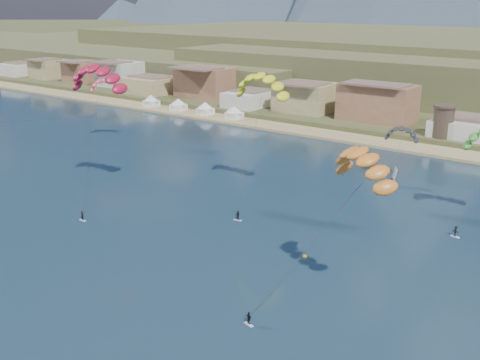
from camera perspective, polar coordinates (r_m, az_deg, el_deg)
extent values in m
plane|color=black|center=(72.86, -15.78, -13.70)|extent=(2400.00, 2400.00, 0.00)
cube|color=tan|center=(155.53, 16.65, 3.15)|extent=(2200.00, 12.00, 0.90)
cube|color=brown|center=(346.15, -10.00, 12.34)|extent=(280.00, 130.00, 10.00)
cube|color=brown|center=(310.99, 20.20, 11.73)|extent=(380.00, 170.00, 18.00)
cube|color=brown|center=(463.36, -21.34, 12.51)|extent=(220.00, 110.00, 7.00)
cylinder|color=#47382D|center=(160.16, 19.53, 5.39)|extent=(5.20, 5.20, 8.00)
cylinder|color=#47382D|center=(159.38, 19.69, 6.90)|extent=(5.82, 5.82, 0.60)
cube|color=white|center=(207.02, -8.80, 7.54)|extent=(4.50, 4.50, 2.00)
pyramid|color=white|center=(206.53, -8.84, 8.36)|extent=(6.40, 6.40, 2.00)
cube|color=white|center=(198.05, -6.14, 7.20)|extent=(4.50, 4.50, 2.00)
pyramid|color=white|center=(197.53, -6.17, 8.06)|extent=(6.40, 6.40, 2.00)
cube|color=white|center=(190.18, -3.47, 6.84)|extent=(4.50, 4.50, 2.00)
pyramid|color=white|center=(189.64, -3.48, 7.73)|extent=(6.40, 6.40, 2.00)
cube|color=white|center=(182.76, -0.58, 6.43)|extent=(4.50, 4.50, 2.00)
pyramid|color=white|center=(182.20, -0.58, 7.35)|extent=(6.40, 6.40, 2.00)
cube|color=silver|center=(104.13, -15.36, -3.88)|extent=(1.48, 0.45, 0.10)
imported|color=black|center=(103.82, -15.40, -3.42)|extent=(0.62, 0.41, 1.69)
cylinder|color=#262626|center=(107.77, -14.61, 2.93)|extent=(0.05, 0.05, 24.70)
cube|color=silver|center=(100.56, -0.22, -3.99)|extent=(1.51, 0.71, 0.10)
imported|color=black|center=(100.24, -0.22, -3.53)|extent=(0.92, 0.78, 1.67)
cylinder|color=#262626|center=(103.73, 1.01, 2.63)|extent=(0.05, 0.05, 23.18)
cube|color=silver|center=(70.33, 0.88, -14.14)|extent=(1.46, 0.75, 0.09)
imported|color=black|center=(69.88, 0.89, -13.55)|extent=(1.01, 0.61, 1.61)
cylinder|color=#262626|center=(68.76, 6.59, -6.85)|extent=(0.05, 0.05, 21.06)
cube|color=silver|center=(100.12, 20.57, -5.28)|extent=(1.59, 0.78, 0.10)
imported|color=black|center=(99.78, 20.62, -4.79)|extent=(1.25, 0.89, 1.76)
cylinder|color=#262626|center=(101.90, 22.27, -0.91)|extent=(0.05, 0.05, 15.19)
cylinder|color=#262626|center=(155.84, -14.17, 5.92)|extent=(0.04, 0.04, 15.56)
cylinder|color=#262626|center=(122.45, 14.86, 1.54)|extent=(0.04, 0.04, 11.51)
cube|color=silver|center=(122.67, 14.80, -0.57)|extent=(2.25, 0.76, 0.11)
imported|color=black|center=(122.41, 14.83, -0.19)|extent=(0.81, 0.55, 1.60)
cube|color=white|center=(121.95, 15.03, 0.30)|extent=(0.98, 2.45, 3.82)
sphere|color=yellow|center=(87.42, 6.46, -7.52)|extent=(0.63, 0.63, 0.63)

